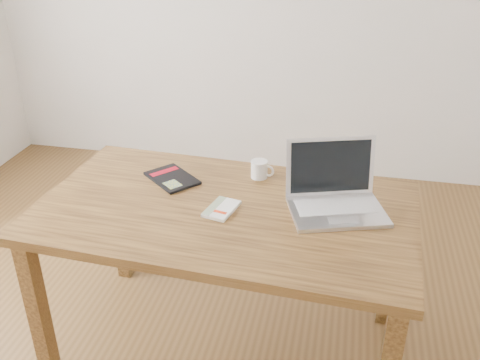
% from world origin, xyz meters
% --- Properties ---
extents(room, '(4.04, 4.04, 2.70)m').
position_xyz_m(room, '(-0.07, 0.00, 1.36)').
color(room, brown).
rests_on(room, ground).
extents(desk, '(1.57, 0.96, 0.75)m').
position_xyz_m(desk, '(0.19, 0.07, 0.66)').
color(desk, brown).
rests_on(desk, ground).
extents(white_guidebook, '(0.14, 0.18, 0.01)m').
position_xyz_m(white_guidebook, '(0.18, 0.04, 0.76)').
color(white_guidebook, silver).
rests_on(white_guidebook, desk).
extents(black_guidebook, '(0.28, 0.28, 0.01)m').
position_xyz_m(black_guidebook, '(-0.10, 0.26, 0.76)').
color(black_guidebook, black).
rests_on(black_guidebook, desk).
extents(laptop, '(0.44, 0.40, 0.26)m').
position_xyz_m(laptop, '(0.62, 0.16, 0.80)').
color(laptop, silver).
rests_on(laptop, desk).
extents(coffee_mug, '(0.11, 0.07, 0.08)m').
position_xyz_m(coffee_mug, '(0.28, 0.36, 0.79)').
color(coffee_mug, white).
rests_on(coffee_mug, desk).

